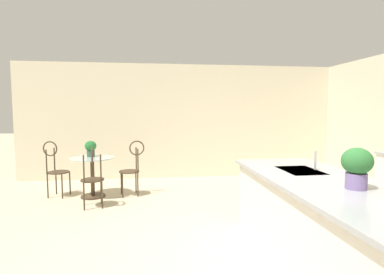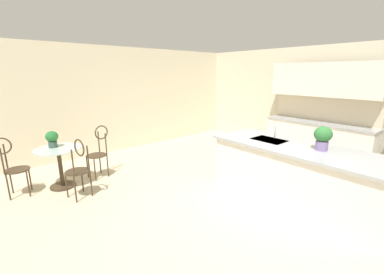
% 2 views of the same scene
% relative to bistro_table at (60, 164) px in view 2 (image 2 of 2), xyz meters
% --- Properties ---
extents(ground_plane, '(40.00, 40.00, 0.00)m').
position_rel_bistro_table_xyz_m(ground_plane, '(2.74, 1.94, -0.45)').
color(ground_plane, beige).
extents(wall_back, '(9.00, 0.12, 2.70)m').
position_rel_bistro_table_xyz_m(wall_back, '(2.74, 5.60, 0.90)').
color(wall_back, beige).
rests_on(wall_back, ground).
extents(wall_left_window, '(0.12, 7.80, 2.70)m').
position_rel_bistro_table_xyz_m(wall_left_window, '(-1.52, 1.94, 0.90)').
color(wall_left_window, beige).
rests_on(wall_left_window, ground).
extents(kitchen_island, '(2.80, 1.06, 0.92)m').
position_rel_bistro_table_xyz_m(kitchen_island, '(3.04, 2.79, 0.02)').
color(kitchen_island, white).
rests_on(kitchen_island, ground).
extents(back_counter_run, '(2.44, 0.64, 1.52)m').
position_rel_bistro_table_xyz_m(back_counter_run, '(2.34, 5.15, 0.05)').
color(back_counter_run, white).
rests_on(back_counter_run, ground).
extents(upper_cabinet_run, '(2.40, 0.36, 0.76)m').
position_rel_bistro_table_xyz_m(upper_cabinet_run, '(2.34, 5.12, 1.45)').
color(upper_cabinet_run, white).
rests_on(upper_cabinet_run, back_counter_run).
extents(bistro_table, '(0.80, 0.80, 0.74)m').
position_rel_bistro_table_xyz_m(bistro_table, '(0.00, 0.00, 0.00)').
color(bistro_table, '#3D2D1E').
rests_on(bistro_table, ground).
extents(chair_near_window, '(0.46, 0.52, 1.04)m').
position_rel_bistro_table_xyz_m(chair_near_window, '(-0.13, -0.69, 0.13)').
color(chair_near_window, '#3D2D1E').
rests_on(chair_near_window, ground).
extents(chair_by_island, '(0.51, 0.45, 1.04)m').
position_rel_bistro_table_xyz_m(chair_by_island, '(0.67, 0.13, 0.13)').
color(chair_by_island, '#3D2D1E').
rests_on(chair_by_island, ground).
extents(chair_toward_desk, '(0.44, 0.51, 1.04)m').
position_rel_bistro_table_xyz_m(chair_toward_desk, '(-0.02, 0.73, 0.13)').
color(chair_toward_desk, '#3D2D1E').
rests_on(chair_toward_desk, ground).
extents(sink_faucet, '(0.02, 0.02, 0.22)m').
position_rel_bistro_table_xyz_m(sink_faucet, '(2.49, 2.97, 0.58)').
color(sink_faucet, '#B2B5BA').
rests_on(sink_faucet, kitchen_island).
extents(potted_plant_on_table, '(0.21, 0.21, 0.30)m').
position_rel_bistro_table_xyz_m(potted_plant_on_table, '(-0.13, -0.05, 0.46)').
color(potted_plant_on_table, '#385147').
rests_on(potted_plant_on_table, bistro_table).
extents(potted_plant_counter_near, '(0.26, 0.26, 0.36)m').
position_rel_bistro_table_xyz_m(potted_plant_counter_near, '(3.34, 2.87, 0.68)').
color(potted_plant_counter_near, '#7A669E').
rests_on(potted_plant_counter_near, kitchen_island).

